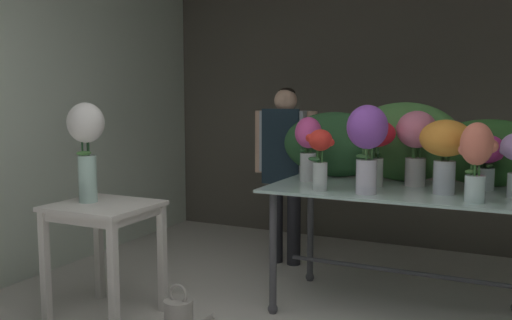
{
  "coord_description": "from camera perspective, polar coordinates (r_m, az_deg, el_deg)",
  "views": [
    {
      "loc": [
        1.11,
        -1.8,
        1.47
      ],
      "look_at": [
        -0.45,
        1.44,
        1.06
      ],
      "focal_mm": 38.02,
      "sensor_mm": 36.0,
      "label": 1
    }
  ],
  "objects": [
    {
      "name": "ground_plane",
      "position": [
        4.07,
        8.43,
        -14.67
      ],
      "size": [
        8.06,
        8.06,
        0.0
      ],
      "primitive_type": "plane",
      "color": "beige"
    },
    {
      "name": "wall_back",
      "position": [
        5.58,
        14.27,
        4.81
      ],
      "size": [
        4.98,
        0.12,
        2.64
      ],
      "primitive_type": "cube",
      "color": "#5B564C",
      "rests_on": "ground"
    },
    {
      "name": "wall_left",
      "position": [
        5.11,
        -19.07,
        4.52
      ],
      "size": [
        0.12,
        3.78,
        2.64
      ],
      "primitive_type": "cube",
      "color": "silver",
      "rests_on": "ground"
    },
    {
      "name": "display_table_glass",
      "position": [
        3.78,
        14.67,
        -4.98
      ],
      "size": [
        1.71,
        0.94,
        0.87
      ],
      "color": "silver",
      "rests_on": "ground"
    },
    {
      "name": "side_table_white",
      "position": [
        3.75,
        -15.7,
        -6.17
      ],
      "size": [
        0.64,
        0.58,
        0.78
      ],
      "color": "silver",
      "rests_on": "ground"
    },
    {
      "name": "florist",
      "position": [
        4.74,
        3.08,
        0.35
      ],
      "size": [
        0.58,
        0.24,
        1.56
      ],
      "color": "#232328",
      "rests_on": "ground"
    },
    {
      "name": "foliage_backdrop",
      "position": [
        4.08,
        15.18,
        1.48
      ],
      "size": [
        1.93,
        0.28,
        0.57
      ],
      "color": "#28562D",
      "rests_on": "display_table_glass"
    },
    {
      "name": "vase_fuchsia_tulips",
      "position": [
        3.95,
        5.49,
        1.7
      ],
      "size": [
        0.19,
        0.19,
        0.47
      ],
      "color": "silver",
      "rests_on": "display_table_glass"
    },
    {
      "name": "vase_magenta_snapdragons",
      "position": [
        3.85,
        23.05,
        0.47
      ],
      "size": [
        0.25,
        0.23,
        0.36
      ],
      "color": "silver",
      "rests_on": "display_table_glass"
    },
    {
      "name": "vase_scarlet_peonies",
      "position": [
        3.54,
        6.76,
        0.48
      ],
      "size": [
        0.18,
        0.16,
        0.4
      ],
      "color": "silver",
      "rests_on": "display_table_glass"
    },
    {
      "name": "vase_rosy_carnations",
      "position": [
        3.87,
        16.5,
        2.14
      ],
      "size": [
        0.28,
        0.27,
        0.52
      ],
      "color": "silver",
      "rests_on": "display_table_glass"
    },
    {
      "name": "vase_sunset_stock",
      "position": [
        3.59,
        19.32,
        1.46
      ],
      "size": [
        0.33,
        0.32,
        0.47
      ],
      "color": "silver",
      "rests_on": "display_table_glass"
    },
    {
      "name": "vase_violet_lilies",
      "position": [
        3.46,
        11.56,
        2.26
      ],
      "size": [
        0.26,
        0.26,
        0.56
      ],
      "color": "silver",
      "rests_on": "display_table_glass"
    },
    {
      "name": "vase_coral_hydrangea",
      "position": [
        3.37,
        22.19,
        0.45
      ],
      "size": [
        0.22,
        0.18,
        0.47
      ],
      "color": "silver",
      "rests_on": "display_table_glass"
    },
    {
      "name": "vase_crimson_anemones",
      "position": [
        3.77,
        12.36,
        1.8
      ],
      "size": [
        0.28,
        0.28,
        0.46
      ],
      "color": "silver",
      "rests_on": "display_table_glass"
    },
    {
      "name": "vase_white_roses_tall",
      "position": [
        3.75,
        -17.45,
        2.04
      ],
      "size": [
        0.24,
        0.24,
        0.66
      ],
      "color": "silver",
      "rests_on": "side_table_white"
    },
    {
      "name": "watering_can",
      "position": [
        3.49,
        -8.07,
        -16.15
      ],
      "size": [
        0.35,
        0.18,
        0.34
      ],
      "color": "#B7B2A8",
      "rests_on": "ground"
    }
  ]
}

